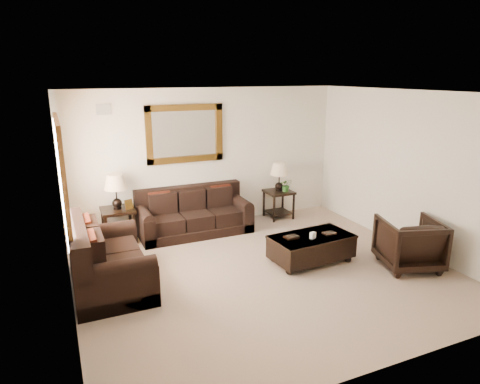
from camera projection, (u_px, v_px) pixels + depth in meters
name	position (u px, v px, depth m)	size (l,w,h in m)	color
room	(265.00, 187.00, 6.23)	(5.51, 5.01, 2.71)	#87705D
window	(63.00, 178.00, 5.92)	(0.07, 1.96, 1.66)	white
mirror	(185.00, 134.00, 8.10)	(1.50, 0.06, 1.10)	#552E11
air_vent	(104.00, 109.00, 7.41)	(0.25, 0.02, 0.18)	#999999
sofa	(194.00, 217.00, 8.17)	(2.10, 0.91, 0.86)	black
loveseat	(105.00, 263.00, 6.05)	(1.03, 1.74, 0.98)	black
end_table_left	(117.00, 198.00, 7.58)	(0.57, 0.57, 1.25)	black
end_table_right	(279.00, 182.00, 8.88)	(0.54, 0.54, 1.19)	black
coffee_table	(311.00, 245.00, 6.88)	(1.37, 0.81, 0.56)	black
armchair	(410.00, 241.00, 6.65)	(0.85, 0.80, 0.88)	black
potted_plant	(286.00, 186.00, 8.86)	(0.24, 0.27, 0.21)	#25531C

